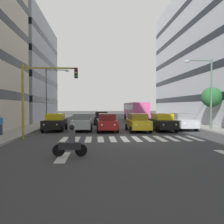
% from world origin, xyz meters
% --- Properties ---
extents(ground_plane, '(180.00, 180.00, 0.00)m').
position_xyz_m(ground_plane, '(0.00, 0.00, 0.00)').
color(ground_plane, '#38383A').
extents(building_left_block_0, '(9.25, 27.60, 21.29)m').
position_xyz_m(building_left_block_0, '(-15.54, -17.72, 10.64)').
color(building_left_block_0, '#ADB2BC').
rests_on(building_left_block_0, ground_plane).
extents(building_right_block_0, '(9.25, 18.48, 17.06)m').
position_xyz_m(building_right_block_0, '(15.54, -22.28, 8.53)').
color(building_right_block_0, '#ADB2BC').
rests_on(building_right_block_0, ground_plane).
extents(crosswalk_markings, '(10.35, 2.80, 0.01)m').
position_xyz_m(crosswalk_markings, '(-0.00, 0.00, 0.00)').
color(crosswalk_markings, silver).
rests_on(crosswalk_markings, ground_plane).
extents(lane_arrow_1, '(0.50, 2.20, 0.01)m').
position_xyz_m(lane_arrow_1, '(4.19, 5.50, 0.00)').
color(lane_arrow_1, silver).
rests_on(lane_arrow_1, ground_plane).
extents(car_0, '(2.02, 4.44, 1.72)m').
position_xyz_m(car_0, '(-6.33, -5.92, 0.89)').
color(car_0, '#B2B7BC').
rests_on(car_0, ground_plane).
extents(car_1, '(2.02, 4.44, 1.72)m').
position_xyz_m(car_1, '(-4.03, -5.08, 0.89)').
color(car_1, black).
rests_on(car_1, ground_plane).
extents(car_2, '(2.02, 4.44, 1.72)m').
position_xyz_m(car_2, '(-1.50, -4.84, 0.89)').
color(car_2, gold).
rests_on(car_2, ground_plane).
extents(car_3, '(2.02, 4.44, 1.72)m').
position_xyz_m(car_3, '(1.51, -5.15, 0.89)').
color(car_3, maroon).
rests_on(car_3, ground_plane).
extents(car_4, '(2.02, 4.44, 1.72)m').
position_xyz_m(car_4, '(3.99, -5.80, 0.89)').
color(car_4, '#B2B7BC').
rests_on(car_4, ground_plane).
extents(car_5, '(2.02, 4.44, 1.72)m').
position_xyz_m(car_5, '(6.68, -5.92, 0.89)').
color(car_5, black).
rests_on(car_5, ground_plane).
extents(car_row2_0, '(2.02, 4.44, 1.72)m').
position_xyz_m(car_row2_0, '(1.86, -13.30, 0.89)').
color(car_row2_0, black).
rests_on(car_row2_0, ground_plane).
extents(bus_behind_traffic, '(2.78, 10.50, 3.00)m').
position_xyz_m(bus_behind_traffic, '(-4.03, -19.93, 1.86)').
color(bus_behind_traffic, '#DB5193').
rests_on(bus_behind_traffic, ground_plane).
extents(motorcycle_with_rider, '(1.70, 0.37, 1.57)m').
position_xyz_m(motorcycle_with_rider, '(3.84, 5.31, 0.65)').
color(motorcycle_with_rider, black).
rests_on(motorcycle_with_rider, ground_plane).
extents(traffic_light_gantry, '(4.12, 0.36, 5.50)m').
position_xyz_m(traffic_light_gantry, '(6.82, -0.38, 3.68)').
color(traffic_light_gantry, '#AD991E').
rests_on(traffic_light_gantry, ground_plane).
extents(street_lamp_left, '(2.86, 0.28, 7.01)m').
position_xyz_m(street_lamp_left, '(-8.51, -4.86, 4.44)').
color(street_lamp_left, '#4C6B56').
rests_on(street_lamp_left, sidewalk_left).
extents(street_lamp_right, '(3.05, 0.28, 7.12)m').
position_xyz_m(street_lamp_right, '(8.48, -12.35, 4.52)').
color(street_lamp_right, '#4C6B56').
rests_on(street_lamp_right, sidewalk_right).
extents(street_tree_1, '(2.15, 2.15, 4.36)m').
position_xyz_m(street_tree_1, '(-9.88, -6.41, 3.42)').
color(street_tree_1, '#513823').
rests_on(street_tree_1, sidewalk_left).
extents(pedestrian_waiting, '(0.36, 0.24, 1.63)m').
position_xyz_m(pedestrian_waiting, '(10.23, -1.80, 1.00)').
color(pedestrian_waiting, '#2D3347').
rests_on(pedestrian_waiting, sidewalk_right).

